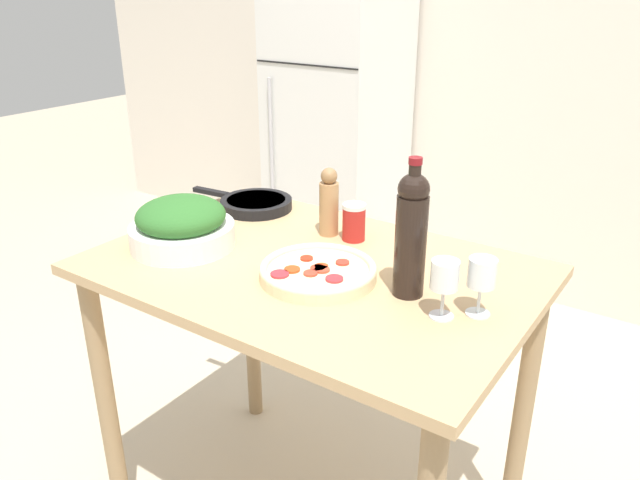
{
  "coord_description": "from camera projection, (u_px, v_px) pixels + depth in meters",
  "views": [
    {
      "loc": [
        0.88,
        -1.25,
        1.66
      ],
      "look_at": [
        0.0,
        0.04,
        1.0
      ],
      "focal_mm": 35.0,
      "sensor_mm": 36.0,
      "label": 1
    }
  ],
  "objects": [
    {
      "name": "wall_back",
      "position": [
        547.0,
        55.0,
        3.07
      ],
      "size": [
        6.4,
        0.08,
        2.6
      ],
      "color": "silver",
      "rests_on": "ground_plane"
    },
    {
      "name": "refrigerator",
      "position": [
        337.0,
        129.0,
        3.5
      ],
      "size": [
        0.63,
        0.63,
        1.74
      ],
      "color": "silver",
      "rests_on": "ground_plane"
    },
    {
      "name": "prep_counter",
      "position": [
        312.0,
        314.0,
        1.75
      ],
      "size": [
        1.18,
        0.8,
        0.94
      ],
      "color": "tan",
      "rests_on": "ground_plane"
    },
    {
      "name": "wine_bottle",
      "position": [
        412.0,
        232.0,
        1.47
      ],
      "size": [
        0.08,
        0.08,
        0.35
      ],
      "color": "black",
      "rests_on": "prep_counter"
    },
    {
      "name": "wine_glass_near",
      "position": [
        445.0,
        278.0,
        1.39
      ],
      "size": [
        0.06,
        0.06,
        0.14
      ],
      "color": "silver",
      "rests_on": "prep_counter"
    },
    {
      "name": "wine_glass_far",
      "position": [
        481.0,
        277.0,
        1.4
      ],
      "size": [
        0.06,
        0.06,
        0.14
      ],
      "color": "silver",
      "rests_on": "prep_counter"
    },
    {
      "name": "pepper_mill",
      "position": [
        329.0,
        203.0,
        1.85
      ],
      "size": [
        0.06,
        0.06,
        0.21
      ],
      "color": "#AD7F51",
      "rests_on": "prep_counter"
    },
    {
      "name": "salad_bowl",
      "position": [
        182.0,
        225.0,
        1.78
      ],
      "size": [
        0.3,
        0.3,
        0.15
      ],
      "color": "white",
      "rests_on": "prep_counter"
    },
    {
      "name": "homemade_pizza",
      "position": [
        318.0,
        271.0,
        1.61
      ],
      "size": [
        0.3,
        0.3,
        0.04
      ],
      "color": "beige",
      "rests_on": "prep_counter"
    },
    {
      "name": "salt_canister",
      "position": [
        354.0,
        222.0,
        1.83
      ],
      "size": [
        0.07,
        0.07,
        0.11
      ],
      "color": "#B2231E",
      "rests_on": "prep_counter"
    },
    {
      "name": "cast_iron_skillet",
      "position": [
        255.0,
        203.0,
        2.09
      ],
      "size": [
        0.38,
        0.24,
        0.04
      ],
      "color": "black",
      "rests_on": "prep_counter"
    }
  ]
}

